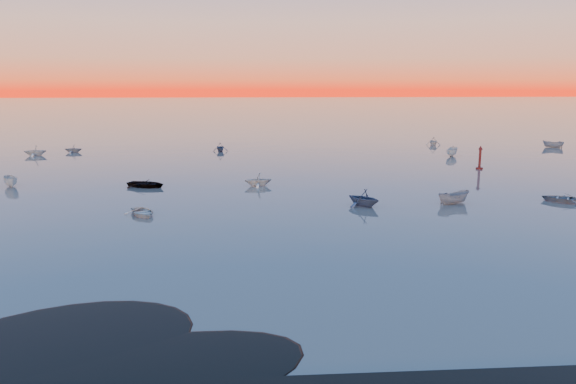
{
  "coord_description": "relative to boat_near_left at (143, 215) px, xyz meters",
  "views": [
    {
      "loc": [
        -0.42,
        -24.01,
        11.91
      ],
      "look_at": [
        3.28,
        28.0,
        1.58
      ],
      "focal_mm": 35.0,
      "sensor_mm": 36.0,
      "label": 1
    }
  ],
  "objects": [
    {
      "name": "boat_near_left",
      "position": [
        0.0,
        0.0,
        0.0
      ],
      "size": [
        3.96,
        3.12,
        0.92
      ],
      "primitive_type": "imported",
      "rotation": [
        0.0,
        0.0,
        0.5
      ],
      "color": "silver",
      "rests_on": "ground"
    },
    {
      "name": "boat_near_right",
      "position": [
        20.72,
        2.33,
        0.0
      ],
      "size": [
        3.84,
        3.71,
        1.29
      ],
      "primitive_type": "imported",
      "rotation": [
        0.0,
        0.0,
        3.88
      ],
      "color": "#354465",
      "rests_on": "ground"
    },
    {
      "name": "channel_marker",
      "position": [
        41.39,
        24.24,
        1.31
      ],
      "size": [
        0.94,
        0.94,
        3.33
      ],
      "color": "#48100F",
      "rests_on": "ground"
    },
    {
      "name": "moored_fleet",
      "position": [
        10.06,
        26.86,
        0.0
      ],
      "size": [
        124.0,
        58.0,
        1.2
      ],
      "primitive_type": null,
      "color": "silver",
      "rests_on": "ground"
    },
    {
      "name": "boat_near_center",
      "position": [
        29.83,
        2.78,
        0.0
      ],
      "size": [
        2.55,
        3.89,
        1.25
      ],
      "primitive_type": "imported",
      "rotation": [
        0.0,
        0.0,
        1.88
      ],
      "color": "gray",
      "rests_on": "ground"
    },
    {
      "name": "ground",
      "position": [
        10.06,
        73.86,
        0.0
      ],
      "size": [
        600.0,
        600.0,
        0.0
      ],
      "primitive_type": "plane",
      "color": "#665D55",
      "rests_on": "ground"
    },
    {
      "name": "mud_lobes",
      "position": [
        10.06,
        -27.14,
        0.01
      ],
      "size": [
        140.0,
        6.0,
        0.07
      ],
      "primitive_type": null,
      "color": "black",
      "rests_on": "ground"
    }
  ]
}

